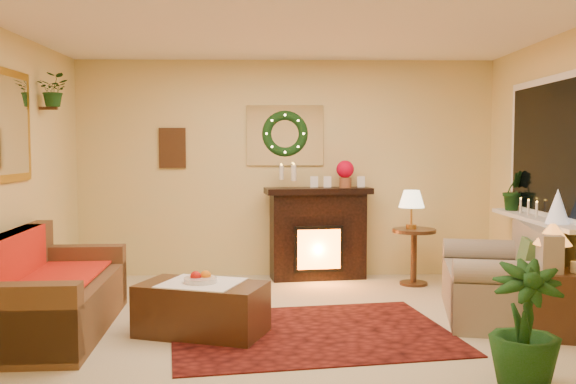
{
  "coord_description": "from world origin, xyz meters",
  "views": [
    {
      "loc": [
        -0.11,
        -5.49,
        1.56
      ],
      "look_at": [
        0.0,
        0.35,
        1.15
      ],
      "focal_mm": 40.0,
      "sensor_mm": 36.0,
      "label": 1
    }
  ],
  "objects_px": {
    "side_table_round": "(414,256)",
    "end_table_square": "(550,304)",
    "sofa": "(54,282)",
    "fireplace": "(318,232)",
    "loveseat": "(495,271)",
    "coffee_table": "(202,310)"
  },
  "relations": [
    {
      "from": "side_table_round",
      "to": "end_table_square",
      "type": "height_order",
      "value": "side_table_round"
    },
    {
      "from": "side_table_round",
      "to": "end_table_square",
      "type": "bearing_deg",
      "value": -71.12
    },
    {
      "from": "sofa",
      "to": "side_table_round",
      "type": "height_order",
      "value": "sofa"
    },
    {
      "from": "sofa",
      "to": "fireplace",
      "type": "height_order",
      "value": "fireplace"
    },
    {
      "from": "loveseat",
      "to": "coffee_table",
      "type": "distance_m",
      "value": 2.69
    },
    {
      "from": "loveseat",
      "to": "coffee_table",
      "type": "relative_size",
      "value": 1.43
    },
    {
      "from": "loveseat",
      "to": "side_table_round",
      "type": "distance_m",
      "value": 1.45
    },
    {
      "from": "sofa",
      "to": "loveseat",
      "type": "distance_m",
      "value": 3.9
    },
    {
      "from": "sofa",
      "to": "fireplace",
      "type": "xyz_separation_m",
      "value": [
        2.37,
        2.17,
        0.12
      ]
    },
    {
      "from": "end_table_square",
      "to": "coffee_table",
      "type": "bearing_deg",
      "value": 177.81
    },
    {
      "from": "side_table_round",
      "to": "end_table_square",
      "type": "xyz_separation_m",
      "value": [
        0.69,
        -2.01,
        -0.06
      ]
    },
    {
      "from": "sofa",
      "to": "end_table_square",
      "type": "distance_m",
      "value": 4.13
    },
    {
      "from": "fireplace",
      "to": "side_table_round",
      "type": "height_order",
      "value": "fireplace"
    },
    {
      "from": "side_table_round",
      "to": "sofa",
      "type": "bearing_deg",
      "value": -152.38
    },
    {
      "from": "sofa",
      "to": "end_table_square",
      "type": "bearing_deg",
      "value": -6.38
    },
    {
      "from": "fireplace",
      "to": "loveseat",
      "type": "xyz_separation_m",
      "value": [
        1.52,
        -1.75,
        -0.13
      ]
    },
    {
      "from": "fireplace",
      "to": "end_table_square",
      "type": "bearing_deg",
      "value": -62.23
    },
    {
      "from": "loveseat",
      "to": "coffee_table",
      "type": "bearing_deg",
      "value": -157.47
    },
    {
      "from": "loveseat",
      "to": "side_table_round",
      "type": "height_order",
      "value": "loveseat"
    },
    {
      "from": "fireplace",
      "to": "coffee_table",
      "type": "height_order",
      "value": "fireplace"
    },
    {
      "from": "fireplace",
      "to": "end_table_square",
      "type": "distance_m",
      "value": 2.97
    },
    {
      "from": "loveseat",
      "to": "fireplace",
      "type": "bearing_deg",
      "value": 142.1
    }
  ]
}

